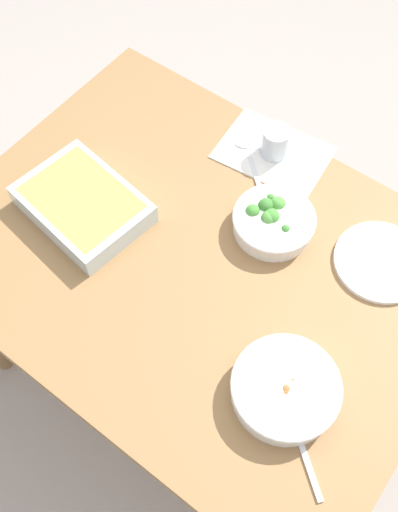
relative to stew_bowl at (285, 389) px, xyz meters
name	(u,v)px	position (x,y,z in m)	size (l,w,h in m)	color
ground_plane	(199,365)	(0.34, -0.16, -0.77)	(6.00, 6.00, 0.00)	#9E9389
dining_table	(199,274)	(0.34, -0.16, -0.12)	(1.20, 0.90, 0.74)	olive
placemat	(273,153)	(0.37, -0.53, -0.03)	(0.28, 0.20, 0.00)	silver
stew_bowl	(285,389)	(0.00, 0.00, 0.00)	(0.23, 0.23, 0.06)	white
broccoli_bowl	(273,221)	(0.25, -0.33, 0.00)	(0.20, 0.20, 0.07)	white
baking_dish	(83,204)	(0.64, -0.09, 0.00)	(0.33, 0.26, 0.06)	silver
drink_cup	(275,144)	(0.37, -0.53, 0.01)	(0.07, 0.07, 0.08)	#B2BCC6
side_plate	(381,262)	(-0.01, -0.40, -0.03)	(0.22, 0.22, 0.01)	white
spoon_by_stew	(301,444)	(-0.08, 0.07, -0.03)	(0.15, 0.12, 0.01)	silver
spoon_by_broccoli	(261,191)	(0.33, -0.40, -0.03)	(0.14, 0.13, 0.01)	silver
spoon_spare	(258,148)	(0.41, -0.51, -0.03)	(0.17, 0.08, 0.01)	silver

